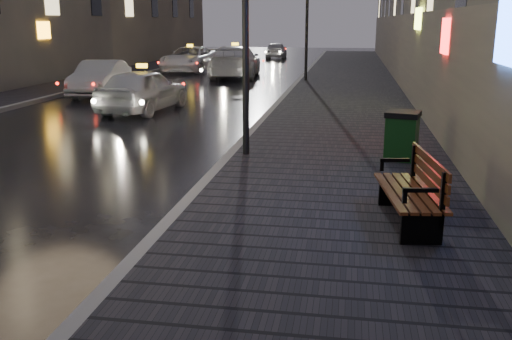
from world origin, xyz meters
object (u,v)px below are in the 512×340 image
at_px(trash_bin, 402,135).
at_px(taxi_mid, 235,62).
at_px(taxi_near, 143,90).
at_px(taxi_far, 190,59).
at_px(car_far, 276,50).
at_px(lamp_far, 307,9).
at_px(bench, 415,190).
at_px(car_left_mid, 100,78).

relative_size(trash_bin, taxi_mid, 0.17).
height_order(trash_bin, taxi_near, taxi_near).
relative_size(taxi_near, taxi_far, 0.80).
distance_m(taxi_mid, taxi_far, 4.66).
distance_m(taxi_near, car_far, 27.97).
xyz_separation_m(lamp_far, trash_bin, (3.25, -15.96, -2.83)).
relative_size(lamp_far, bench, 2.66).
relative_size(bench, taxi_far, 0.38).
height_order(taxi_near, car_far, taxi_near).
bearing_deg(taxi_far, bench, -63.63).
bearing_deg(car_left_mid, taxi_far, 80.90).
bearing_deg(car_left_mid, lamp_far, 31.10).
relative_size(trash_bin, car_left_mid, 0.24).
bearing_deg(trash_bin, lamp_far, 115.20).
bearing_deg(taxi_near, car_left_mid, -43.17).
height_order(lamp_far, car_far, lamp_far).
distance_m(lamp_far, car_far, 18.79).
xyz_separation_m(lamp_far, bench, (3.12, -19.88, -2.85)).
xyz_separation_m(lamp_far, taxi_near, (-4.61, -9.78, -2.77)).
height_order(taxi_mid, car_far, taxi_mid).
height_order(trash_bin, taxi_mid, taxi_mid).
bearing_deg(trash_bin, car_left_mid, 151.71).
bearing_deg(taxi_mid, trash_bin, 106.90).
height_order(car_left_mid, taxi_mid, taxi_mid).
distance_m(bench, trash_bin, 3.93).
bearing_deg(taxi_far, taxi_mid, -39.61).
distance_m(bench, taxi_mid, 23.19).
xyz_separation_m(taxi_near, taxi_mid, (0.69, 11.99, 0.12)).
bearing_deg(taxi_far, car_far, 78.82).
relative_size(bench, taxi_near, 0.47).
relative_size(lamp_far, car_left_mid, 1.25).
bearing_deg(taxi_mid, car_left_mid, 60.08).
relative_size(bench, trash_bin, 1.98).
relative_size(bench, car_left_mid, 0.47).
bearing_deg(car_left_mid, bench, -58.33).
relative_size(car_left_mid, taxi_far, 0.80).
height_order(lamp_far, taxi_mid, lamp_far).
distance_m(trash_bin, car_left_mid, 14.87).
xyz_separation_m(taxi_near, car_far, (0.78, 27.96, -0.07)).
relative_size(trash_bin, taxi_far, 0.19).
xyz_separation_m(trash_bin, taxi_mid, (-7.17, 18.16, 0.18)).
bearing_deg(trash_bin, car_far, 115.38).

